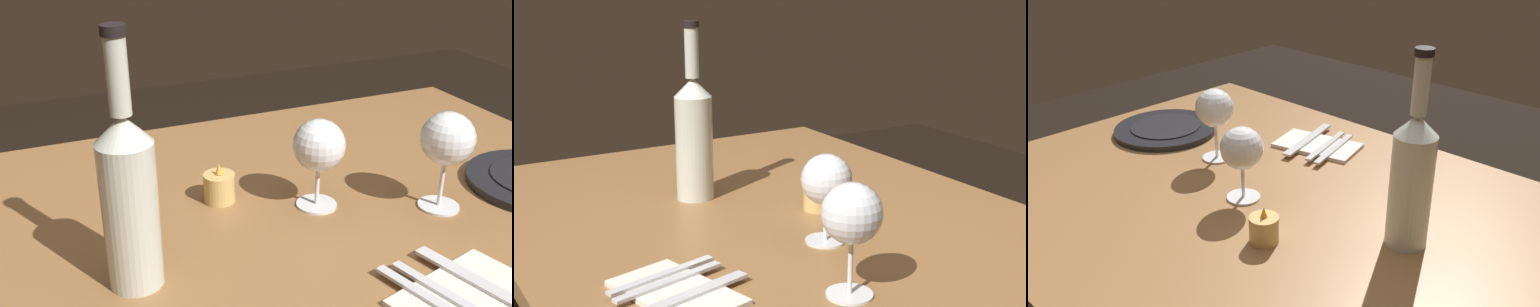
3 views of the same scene
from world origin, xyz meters
The scene contains 10 objects.
dining_table centered at (0.00, 0.00, 0.65)m, with size 1.30×0.90×0.74m.
wine_glass_left centered at (0.25, -0.06, 0.86)m, with size 0.08×0.08×0.16m.
wine_glass_right centered at (0.07, 0.02, 0.84)m, with size 0.08×0.08×0.15m.
wine_bottle centered at (-0.24, -0.07, 0.87)m, with size 0.07×0.07×0.34m.
votive_candle centered at (-0.07, 0.10, 0.76)m, with size 0.05×0.05×0.07m.
dinner_plate centered at (0.46, -0.08, 0.75)m, with size 0.25×0.25×0.02m.
folded_napkin centered at (0.13, -0.27, 0.74)m, with size 0.21×0.15×0.01m.
fork_inner centered at (0.10, -0.27, 0.75)m, with size 0.06×0.18×0.00m.
fork_outer centered at (0.08, -0.27, 0.75)m, with size 0.06×0.18×0.00m.
table_knife centered at (0.16, -0.27, 0.75)m, with size 0.07×0.21×0.00m.
Camera 3 is at (-0.67, 0.68, 1.29)m, focal length 40.29 mm.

